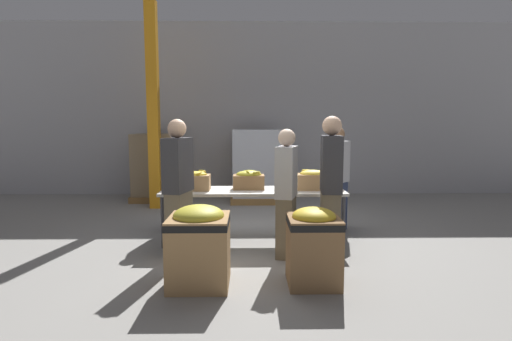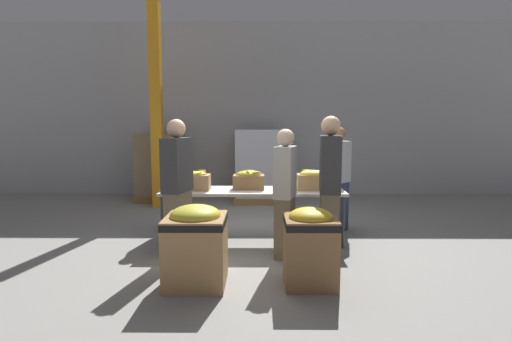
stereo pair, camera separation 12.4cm
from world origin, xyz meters
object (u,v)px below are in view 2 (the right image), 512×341
object	(u,v)px
volunteer_2	(330,189)
volunteer_4	(178,188)
volunteer_1	(178,178)
volunteer_3	(285,194)
banana_box_2	(313,180)
banana_box_0	(196,180)
donation_bin_1	(310,244)
pallet_stack_1	(260,166)
pallet_stack_2	(161,167)
sorting_table	(253,193)
banana_box_1	(249,180)
volunteer_0	(338,180)
pallet_stack_0	(256,168)
support_pillar	(156,107)
donation_bin_0	(196,243)

from	to	relation	value
volunteer_2	volunteer_4	xyz separation A→B (m)	(-1.90, 0.13, -0.02)
volunteer_1	volunteer_3	distance (m)	2.05
banana_box_2	banana_box_0	bearing A→B (deg)	-178.87
donation_bin_1	pallet_stack_1	xyz separation A→B (m)	(-0.52, 4.58, 0.33)
volunteer_3	volunteer_2	bearing A→B (deg)	-82.16
volunteer_3	donation_bin_1	xyz separation A→B (m)	(0.21, -0.89, -0.37)
banana_box_2	pallet_stack_2	world-z (taller)	pallet_stack_2
banana_box_0	pallet_stack_2	world-z (taller)	pallet_stack_2
sorting_table	volunteer_4	xyz separation A→B (m)	(-0.95, -0.58, 0.17)
volunteer_4	pallet_stack_1	xyz separation A→B (m)	(1.05, 3.63, -0.10)
banana_box_1	pallet_stack_1	world-z (taller)	pallet_stack_1
banana_box_0	volunteer_1	world-z (taller)	volunteer_1
volunteer_0	pallet_stack_0	size ratio (longest dim) A/B	1.16
pallet_stack_0	pallet_stack_2	bearing A→B (deg)	-176.50
volunteer_2	banana_box_0	bearing A→B (deg)	74.69
volunteer_1	support_pillar	bearing A→B (deg)	-165.51
banana_box_0	volunteer_1	bearing A→B (deg)	120.94
support_pillar	banana_box_1	bearing A→B (deg)	-50.52
banana_box_1	donation_bin_1	bearing A→B (deg)	-67.00
banana_box_1	volunteer_2	world-z (taller)	volunteer_2
banana_box_0	banana_box_2	distance (m)	1.65
support_pillar	pallet_stack_2	bearing A→B (deg)	100.76
banana_box_0	volunteer_4	distance (m)	0.58
sorting_table	pallet_stack_0	bearing A→B (deg)	89.48
volunteer_1	pallet_stack_2	world-z (taller)	volunteer_1
volunteer_0	volunteer_4	size ratio (longest dim) A/B	0.94
donation_bin_0	pallet_stack_0	size ratio (longest dim) A/B	0.60
volunteer_4	donation_bin_0	distance (m)	1.10
banana_box_0	donation_bin_1	distance (m)	2.12
volunteer_2	volunteer_3	size ratio (longest dim) A/B	1.10
volunteer_4	pallet_stack_1	world-z (taller)	volunteer_4
banana_box_2	volunteer_2	distance (m)	0.73
volunteer_2	donation_bin_1	distance (m)	0.99
volunteer_0	pallet_stack_2	size ratio (longest dim) A/B	1.12
volunteer_3	support_pillar	xyz separation A→B (m)	(-2.34, 2.98, 1.20)
volunteer_4	volunteer_2	bearing A→B (deg)	-79.33
banana_box_0	donation_bin_0	world-z (taller)	banana_box_0
support_pillar	pallet_stack_0	bearing A→B (deg)	26.95
volunteer_1	volunteer_3	world-z (taller)	volunteer_1
support_pillar	sorting_table	bearing A→B (deg)	-50.42
pallet_stack_2	banana_box_1	bearing A→B (deg)	-57.03
volunteer_4	donation_bin_0	bearing A→B (deg)	-143.87
donation_bin_0	pallet_stack_2	size ratio (longest dim) A/B	0.58
donation_bin_0	volunteer_0	bearing A→B (deg)	48.11
pallet_stack_1	donation_bin_1	bearing A→B (deg)	-83.57
banana_box_2	volunteer_2	size ratio (longest dim) A/B	0.26
donation_bin_0	volunteer_3	bearing A→B (deg)	42.19
banana_box_2	volunteer_4	world-z (taller)	volunteer_4
support_pillar	volunteer_2	bearing A→B (deg)	-46.59
donation_bin_1	banana_box_0	bearing A→B (deg)	133.20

